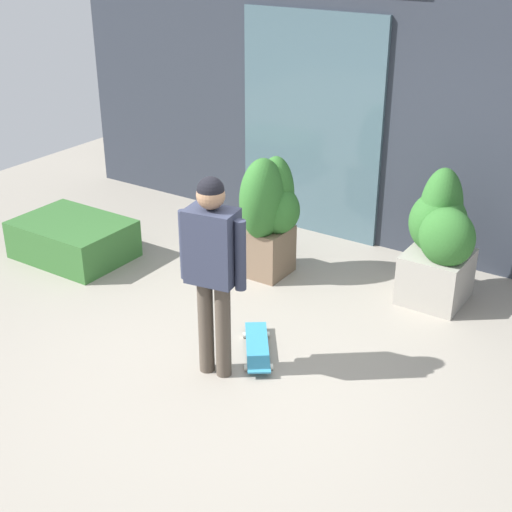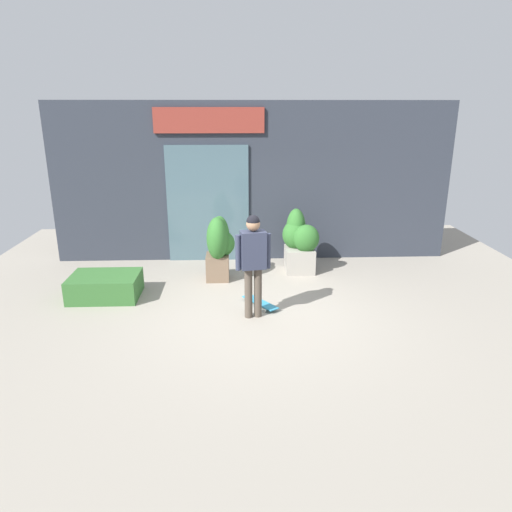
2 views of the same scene
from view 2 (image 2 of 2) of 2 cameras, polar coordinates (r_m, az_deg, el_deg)
The scene contains 7 objects.
ground_plane at distance 8.06m, azimuth 0.44°, elevation -6.98°, with size 12.00×12.00×0.00m, color gray.
building_facade at distance 10.57m, azimuth -0.63°, elevation 8.92°, with size 8.86×0.31×3.51m.
skateboarder at distance 7.54m, azimuth -0.35°, elevation 0.02°, with size 0.57×0.32×1.75m.
skateboard at distance 8.31m, azimuth 0.50°, elevation -5.69°, with size 0.64×0.78×0.08m.
planter_box_left at distance 9.94m, azimuth 5.24°, elevation 1.83°, with size 0.74×0.73×1.33m.
planter_box_right at distance 9.37m, azimuth -4.55°, elevation 1.35°, with size 0.58×0.67×1.32m.
hedge_ledge at distance 9.07m, azimuth -17.91°, elevation -3.52°, with size 1.24×0.90×0.43m, color #33662D.
Camera 2 is at (-0.37, -7.31, 3.37)m, focal length 32.79 mm.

